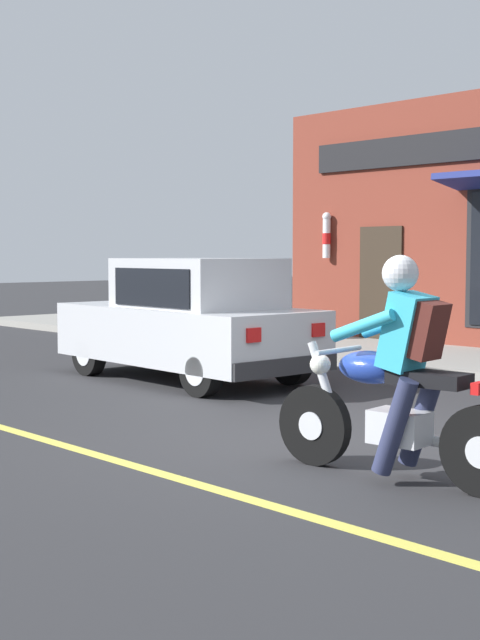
{
  "coord_description": "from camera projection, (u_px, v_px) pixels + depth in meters",
  "views": [
    {
      "loc": [
        -5.81,
        -5.19,
        1.63
      ],
      "look_at": [
        0.41,
        1.44,
        0.95
      ],
      "focal_mm": 50.0,
      "sensor_mm": 36.0,
      "label": 1
    }
  ],
  "objects": [
    {
      "name": "car_hatchback",
      "position": [
        189.0,
        321.0,
        11.4
      ],
      "size": [
        1.77,
        3.83,
        1.57
      ],
      "color": "black",
      "rests_on": "ground"
    },
    {
      "name": "sidewalk_curb",
      "position": [
        402.0,
        355.0,
        13.64
      ],
      "size": [
        2.6,
        22.0,
        0.14
      ],
      "primitive_type": "cube",
      "color": "gray",
      "rests_on": "ground"
    },
    {
      "name": "ground_plane",
      "position": [
        317.0,
        438.0,
        7.86
      ],
      "size": [
        80.0,
        80.0,
        0.0
      ],
      "primitive_type": "plane",
      "color": "#2B2B2D"
    },
    {
      "name": "trash_bin",
      "position": [
        270.0,
        310.0,
        15.64
      ],
      "size": [
        0.56,
        0.56,
        0.98
      ],
      "color": "#23512D",
      "rests_on": "sidewalk_curb"
    },
    {
      "name": "motorcycle_with_rider",
      "position": [
        397.0,
        387.0,
        6.36
      ],
      "size": [
        0.61,
        2.02,
        1.62
      ],
      "color": "black",
      "rests_on": "ground"
    }
  ]
}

